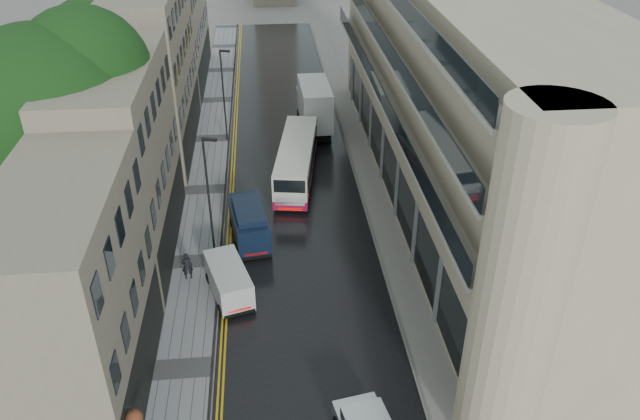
{
  "coord_description": "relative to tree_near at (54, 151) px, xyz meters",
  "views": [
    {
      "loc": [
        -1.6,
        -9.98,
        20.95
      ],
      "look_at": [
        1.02,
        18.0,
        3.83
      ],
      "focal_mm": 35.0,
      "sensor_mm": 36.0,
      "label": 1
    }
  ],
  "objects": [
    {
      "name": "old_shop_row",
      "position": [
        3.05,
        10.0,
        -0.95
      ],
      "size": [
        4.5,
        56.0,
        12.0
      ],
      "primitive_type": null,
      "color": "gray",
      "rests_on": "ground"
    },
    {
      "name": "cream_bus",
      "position": [
        11.47,
        6.18,
        -5.59
      ],
      "size": [
        3.68,
        9.99,
        2.66
      ],
      "primitive_type": null,
      "rotation": [
        0.0,
        0.0,
        -0.15
      ],
      "color": "silver",
      "rests_on": "road"
    },
    {
      "name": "modern_block",
      "position": [
        22.8,
        6.0,
        0.05
      ],
      "size": [
        8.0,
        40.0,
        14.0
      ],
      "primitive_type": null,
      "color": "tan",
      "rests_on": "ground"
    },
    {
      "name": "right_sidewalk",
      "position": [
        17.9,
        7.5,
        -6.89
      ],
      "size": [
        1.8,
        85.0,
        0.12
      ],
      "primitive_type": "cube",
      "color": "slate",
      "rests_on": "ground"
    },
    {
      "name": "lamp_post_far",
      "position": [
        7.8,
        15.41,
        -3.24
      ],
      "size": [
        0.82,
        0.39,
        7.16
      ],
      "primitive_type": null,
      "rotation": [
        0.0,
        0.0,
        -0.28
      ],
      "color": "black",
      "rests_on": "left_sidewalk"
    },
    {
      "name": "road",
      "position": [
        12.5,
        7.5,
        -6.94
      ],
      "size": [
        9.0,
        85.0,
        0.02
      ],
      "primitive_type": "cube",
      "color": "black",
      "rests_on": "ground"
    },
    {
      "name": "white_van",
      "position": [
        8.2,
        -5.43,
        -6.02
      ],
      "size": [
        2.76,
        4.32,
        1.81
      ],
      "primitive_type": null,
      "rotation": [
        0.0,
        0.0,
        0.28
      ],
      "color": "silver",
      "rests_on": "road"
    },
    {
      "name": "tree_far",
      "position": [
        0.3,
        13.0,
        -0.72
      ],
      "size": [
        9.24,
        9.24,
        12.46
      ],
      "primitive_type": null,
      "color": "black",
      "rests_on": "ground"
    },
    {
      "name": "lamp_post_near",
      "position": [
        7.58,
        -0.03,
        -3.21
      ],
      "size": [
        0.83,
        0.41,
        7.23
      ],
      "primitive_type": null,
      "rotation": [
        0.0,
        0.0,
        -0.29
      ],
      "color": "black",
      "rests_on": "left_sidewalk"
    },
    {
      "name": "navy_van",
      "position": [
        9.01,
        -0.45,
        -5.72
      ],
      "size": [
        2.57,
        4.96,
        2.41
      ],
      "primitive_type": null,
      "rotation": [
        0.0,
        0.0,
        0.15
      ],
      "color": "black",
      "rests_on": "road"
    },
    {
      "name": "left_sidewalk",
      "position": [
        6.65,
        7.5,
        -6.89
      ],
      "size": [
        2.7,
        85.0,
        0.12
      ],
      "primitive_type": "cube",
      "color": "gray",
      "rests_on": "ground"
    },
    {
      "name": "white_lorry",
      "position": [
        13.84,
        15.46,
        -4.93
      ],
      "size": [
        2.47,
        7.65,
        3.99
      ],
      "primitive_type": null,
      "rotation": [
        0.0,
        0.0,
        0.03
      ],
      "color": "silver",
      "rests_on": "road"
    },
    {
      "name": "pedestrian",
      "position": [
        6.29,
        -2.36,
        -6.02
      ],
      "size": [
        0.65,
        0.49,
        1.62
      ],
      "primitive_type": "imported",
      "rotation": [
        0.0,
        0.0,
        3.33
      ],
      "color": "black",
      "rests_on": "left_sidewalk"
    },
    {
      "name": "tree_near",
      "position": [
        0.0,
        0.0,
        0.0
      ],
      "size": [
        10.56,
        10.56,
        13.89
      ],
      "primitive_type": null,
      "color": "black",
      "rests_on": "ground"
    }
  ]
}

